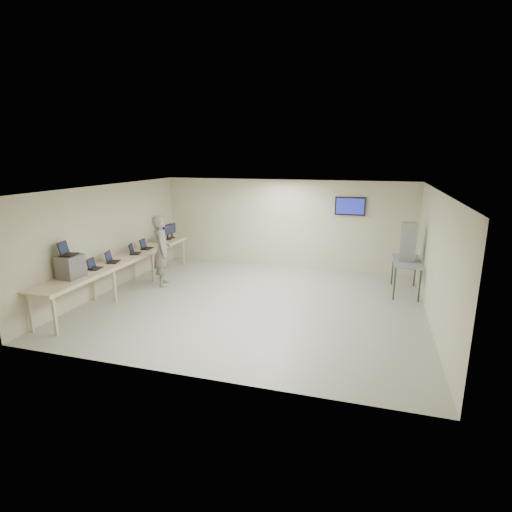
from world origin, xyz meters
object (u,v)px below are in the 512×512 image
(workbench, at_px, (124,260))
(side_table, at_px, (407,263))
(equipment_box, at_px, (71,267))
(soldier, at_px, (162,251))

(workbench, relative_size, side_table, 4.07)
(equipment_box, bearing_deg, workbench, 91.85)
(equipment_box, xyz_separation_m, side_table, (7.25, 3.74, -0.34))
(side_table, bearing_deg, workbench, -165.47)
(workbench, bearing_deg, equipment_box, -91.91)
(workbench, relative_size, soldier, 3.06)
(workbench, xyz_separation_m, equipment_box, (-0.06, -1.88, 0.33))
(workbench, distance_m, soldier, 1.02)
(workbench, xyz_separation_m, soldier, (0.75, 0.67, 0.16))
(soldier, bearing_deg, equipment_box, 137.37)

